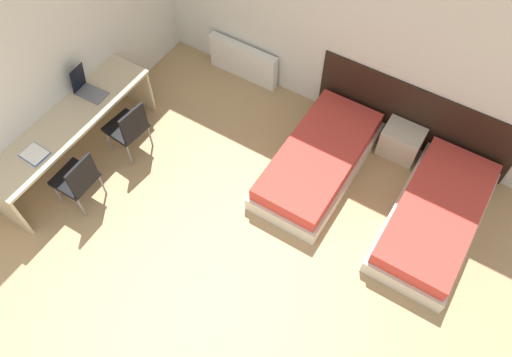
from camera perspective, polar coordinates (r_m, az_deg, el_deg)
name	(u,v)px	position (r m, az deg, el deg)	size (l,w,h in m)	color
wall_back	(342,26)	(6.08, 9.75, 16.84)	(6.03, 0.05, 2.70)	silver
wall_left	(51,50)	(6.12, -22.38, 13.38)	(0.05, 5.10, 2.70)	silver
headboard_panel	(413,117)	(6.45, 17.49, 6.69)	(2.51, 0.03, 0.95)	black
bed_near_window	(318,160)	(6.15, 7.15, 2.06)	(0.92, 1.93, 0.40)	beige
bed_near_door	(435,217)	(6.02, 19.80, -4.13)	(0.92, 1.93, 0.40)	beige
nightstand	(401,142)	(6.50, 16.25, 4.05)	(0.48, 0.36, 0.43)	beige
radiator	(243,61)	(7.15, -1.46, 13.25)	(1.05, 0.12, 0.53)	silver
desk	(71,129)	(6.30, -20.42, 5.37)	(0.58, 2.29, 0.72)	#C6B28E
chair_near_laptop	(128,127)	(6.27, -14.37, 5.76)	(0.46, 0.46, 0.83)	black
chair_near_notebook	(77,178)	(5.97, -19.75, 0.03)	(0.43, 0.43, 0.83)	black
laptop	(87,88)	(6.37, -18.75, 9.74)	(0.38, 0.24, 0.37)	slate
open_notebook	(34,154)	(6.00, -23.99, 2.57)	(0.28, 0.24, 0.02)	#1E4793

